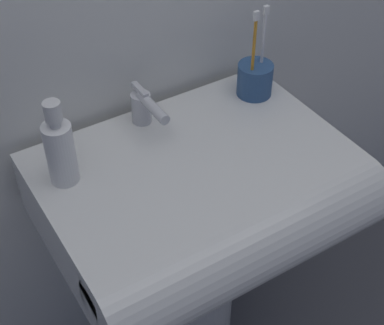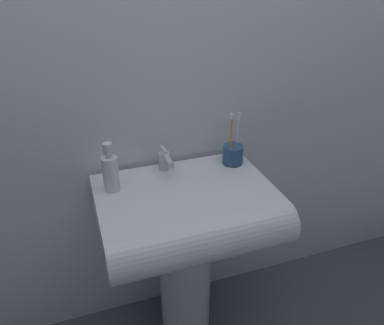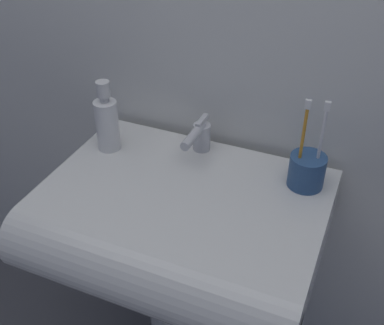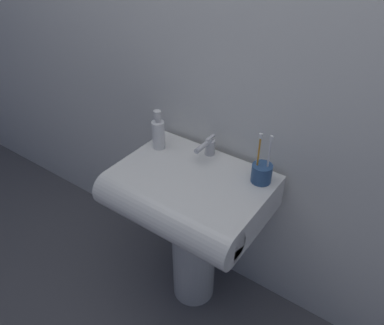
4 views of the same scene
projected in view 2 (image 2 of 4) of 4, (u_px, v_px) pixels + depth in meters
The scene contains 6 objects.
wall_back at pixel (161, 44), 1.31m from camera, with size 5.00×0.05×2.40m, color silver.
sink_pedestal at pixel (185, 280), 1.54m from camera, with size 0.20×0.20×0.60m, color white.
sink_basin at pixel (189, 214), 1.32m from camera, with size 0.62×0.48×0.15m.
faucet at pixel (165, 160), 1.42m from camera, with size 0.04×0.13×0.09m.
toothbrush_cup at pixel (233, 154), 1.47m from camera, with size 0.08×0.08×0.21m.
soap_bottle at pixel (110, 171), 1.28m from camera, with size 0.06×0.06×0.18m.
Camera 2 is at (-0.34, -1.07, 1.46)m, focal length 35.00 mm.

